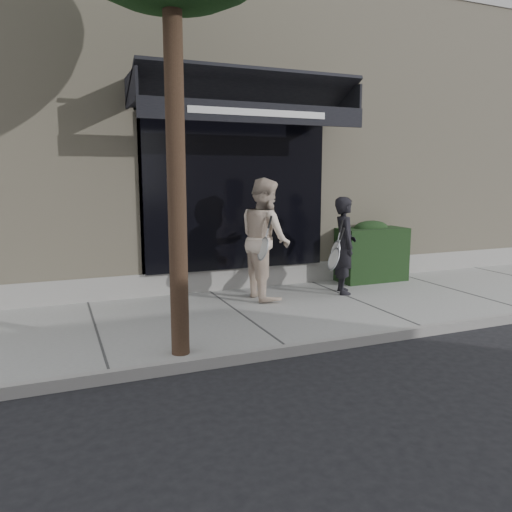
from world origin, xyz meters
name	(u,v)px	position (x,y,z in m)	size (l,w,h in m)	color
ground	(357,307)	(0.00, 0.00, 0.00)	(80.00, 80.00, 0.00)	black
sidewalk	(357,304)	(0.00, 0.00, 0.06)	(20.00, 3.00, 0.12)	gray
curb	(424,331)	(0.00, -1.55, 0.07)	(20.00, 0.10, 0.14)	gray
building_facade	(245,149)	(-0.01, 4.96, 2.74)	(14.30, 8.04, 5.64)	#BDAF90
hedge	(370,252)	(1.10, 1.25, 0.66)	(1.30, 0.70, 1.14)	black
pedestrian_front	(344,246)	(0.06, 0.52, 0.93)	(0.80, 0.85, 1.63)	black
pedestrian_back	(265,239)	(-1.30, 0.72, 1.09)	(0.74, 0.99, 1.94)	beige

